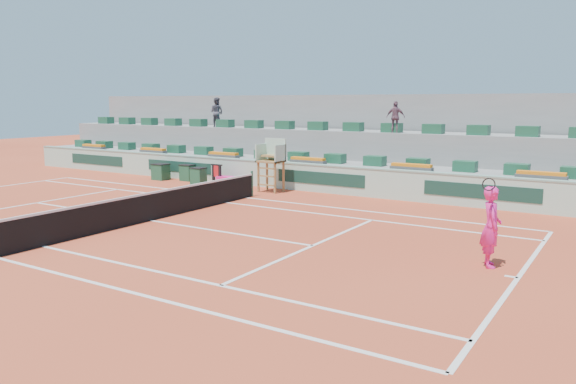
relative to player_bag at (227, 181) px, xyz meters
name	(u,v)px	position (x,y,z in m)	size (l,w,h in m)	color
ground	(151,221)	(2.82, -7.77, -0.23)	(90.00, 90.00, 0.00)	#A63920
seating_tier_lower	(308,171)	(2.82, 2.93, 0.37)	(36.00, 4.00, 1.20)	gray
seating_tier_upper	(323,155)	(2.82, 4.53, 1.07)	(36.00, 2.40, 2.60)	gray
stadium_back_wall	(337,136)	(2.82, 6.13, 1.97)	(36.00, 0.40, 4.40)	gray
player_bag	(227,181)	(0.00, 0.00, 0.00)	(1.03, 0.46, 0.46)	#FF218E
spectator_left	(217,112)	(-3.85, 4.00, 3.21)	(0.81, 0.63, 1.67)	#454551
spectator_mid	(396,117)	(7.09, 3.67, 3.10)	(0.86, 0.36, 1.46)	#724C5B
court_lines	(151,220)	(2.82, -7.77, -0.22)	(23.89, 11.09, 0.01)	silver
tennis_net	(150,206)	(2.82, -7.77, 0.30)	(0.10, 11.97, 1.10)	black
advertising_hoarding	(284,175)	(2.84, 0.73, 0.40)	(36.00, 0.34, 1.26)	#A7D2BA
umpire_chair	(272,158)	(2.82, -0.27, 1.31)	(1.10, 0.90, 2.40)	olive
seat_row_lower	(298,156)	(2.82, 2.03, 1.19)	(32.90, 0.60, 0.44)	#1A5034
seat_row_upper	(318,126)	(2.82, 3.93, 2.59)	(32.90, 0.60, 0.44)	#1A5034
flower_planters	(264,158)	(1.32, 1.23, 1.10)	(26.80, 0.36, 0.28)	#4D4D4D
drink_cooler_a	(198,176)	(-1.46, -0.41, 0.19)	(0.68, 0.59, 0.84)	#194C30
drink_cooler_b	(188,173)	(-2.83, 0.32, 0.19)	(0.72, 0.62, 0.84)	#194C30
drink_cooler_c	(161,172)	(-4.27, -0.16, 0.19)	(0.81, 0.70, 0.84)	#194C30
towel_rack	(217,173)	(-0.54, -0.12, 0.37)	(0.66, 0.11, 1.03)	black
tennis_player	(491,226)	(13.90, -7.16, 0.78)	(0.73, 0.99, 2.28)	#FF218E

